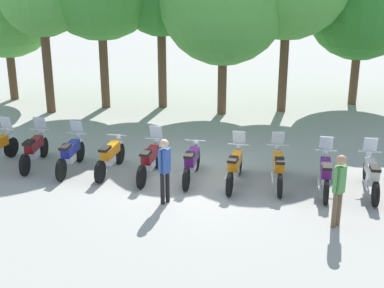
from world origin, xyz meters
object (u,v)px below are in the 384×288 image
(tree_0, at_px, (4,2))
(tree_6, at_px, (362,4))
(motorcycle_4, at_px, (150,160))
(motorcycle_9, at_px, (371,175))
(motorcycle_1, at_px, (34,149))
(motorcycle_7, at_px, (278,167))
(motorcycle_5, at_px, (192,162))
(person_1, at_px, (339,185))
(person_2, at_px, (165,166))
(motorcycle_3, at_px, (110,156))
(motorcycle_2, at_px, (71,154))
(motorcycle_8, at_px, (325,173))
(tree_4, at_px, (224,0))
(motorcycle_6, at_px, (235,166))

(tree_0, bearing_deg, tree_6, -2.00)
(motorcycle_4, bearing_deg, motorcycle_9, -87.74)
(motorcycle_1, xyz_separation_m, motorcycle_7, (7.17, -1.35, 0.00))
(motorcycle_1, height_order, motorcycle_9, same)
(motorcycle_5, relative_size, person_1, 1.24)
(person_2, bearing_deg, motorcycle_3, -4.95)
(motorcycle_2, xyz_separation_m, motorcycle_3, (1.20, -0.15, -0.01))
(tree_6, bearing_deg, person_1, -106.50)
(motorcycle_8, xyz_separation_m, tree_6, (3.26, 9.55, 3.73))
(motorcycle_7, height_order, motorcycle_9, same)
(person_1, distance_m, tree_0, 17.15)
(tree_0, relative_size, tree_4, 0.95)
(motorcycle_5, height_order, motorcycle_9, motorcycle_9)
(motorcycle_4, xyz_separation_m, motorcycle_5, (1.19, -0.14, -0.01))
(motorcycle_1, distance_m, motorcycle_3, 2.45)
(motorcycle_9, distance_m, tree_0, 16.99)
(tree_6, bearing_deg, motorcycle_4, -132.95)
(person_2, distance_m, tree_4, 9.50)
(motorcycle_9, distance_m, tree_6, 10.54)
(motorcycle_6, height_order, tree_4, tree_4)
(motorcycle_2, xyz_separation_m, motorcycle_8, (7.17, -1.38, 0.00))
(tree_0, bearing_deg, tree_4, -13.51)
(motorcycle_5, relative_size, motorcycle_8, 1.00)
(motorcycle_4, xyz_separation_m, motorcycle_7, (3.58, -0.50, 0.00))
(motorcycle_9, height_order, person_2, person_2)
(motorcycle_7, bearing_deg, motorcycle_2, 84.67)
(motorcycle_9, bearing_deg, motorcycle_6, 89.38)
(motorcycle_7, relative_size, tree_6, 0.33)
(motorcycle_8, distance_m, tree_4, 9.14)
(person_1, bearing_deg, motorcycle_7, -17.36)
(motorcycle_4, height_order, person_1, person_1)
(tree_6, bearing_deg, tree_4, -163.44)
(motorcycle_9, bearing_deg, motorcycle_5, 87.85)
(motorcycle_6, bearing_deg, motorcycle_1, 90.29)
(motorcycle_5, height_order, person_2, person_2)
(motorcycle_4, bearing_deg, motorcycle_5, -84.94)
(motorcycle_8, distance_m, motorcycle_9, 1.20)
(motorcycle_4, distance_m, motorcycle_5, 1.20)
(motorcycle_9, bearing_deg, motorcycle_8, 93.78)
(motorcycle_6, xyz_separation_m, tree_6, (5.65, 9.09, 3.73))
(motorcycle_3, bearing_deg, tree_0, 45.47)
(motorcycle_8, xyz_separation_m, person_1, (-0.17, -2.02, 0.52))
(motorcycle_3, height_order, person_2, person_2)
(motorcycle_2, height_order, motorcycle_8, same)
(motorcycle_7, xyz_separation_m, motorcycle_8, (1.20, -0.41, 0.00))
(motorcycle_5, bearing_deg, motorcycle_8, -92.63)
(motorcycle_4, relative_size, person_1, 1.23)
(motorcycle_6, bearing_deg, motorcycle_7, -79.86)
(motorcycle_1, xyz_separation_m, motorcycle_6, (5.98, -1.30, 0.00))
(motorcycle_9, bearing_deg, motorcycle_2, 88.08)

